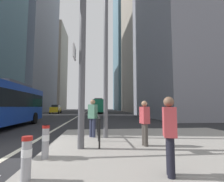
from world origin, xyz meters
TOP-DOWN VIEW (x-y plane):
  - ground_plane at (0.00, 20.00)m, footprint 160.00×160.00m
  - median_island at (5.50, -1.00)m, footprint 9.00×10.00m
  - lane_centre_line at (0.00, 30.00)m, footprint 0.20×80.00m
  - office_tower_left_mid at (-16.00, 42.44)m, footprint 10.72×23.53m
  - office_tower_left_far at (-16.00, 66.15)m, footprint 11.02×16.64m
  - office_tower_right_mid at (17.00, 39.44)m, footprint 10.37×23.31m
  - office_tower_right_far at (17.00, 65.56)m, footprint 11.08×19.38m
  - city_bus_red_receding at (3.44, 34.57)m, footprint 2.70×11.56m
  - car_oncoming_mid at (-6.04, 32.43)m, footprint 2.11×4.21m
  - car_receding_near at (2.06, 48.10)m, footprint 2.08×4.56m
  - traffic_signal_gantry at (-0.12, -0.76)m, footprint 6.84×0.65m
  - street_lamp_post at (3.13, 1.15)m, footprint 5.50×0.32m
  - bollard_left at (1.36, -3.10)m, footprint 0.20×0.20m
  - bollard_right at (1.32, -1.74)m, footprint 0.20×0.20m
  - pedestrian_railing at (2.80, 0.98)m, footprint 0.06×3.66m
  - pedestrian_waiting at (4.42, -0.58)m, footprint 0.29×0.41m
  - pedestrian_walking at (2.54, 1.33)m, footprint 0.45×0.42m
  - pedestrian_far at (4.15, -3.19)m, footprint 0.34×0.43m

SIDE VIEW (x-z plane):
  - ground_plane at x=0.00m, z-range 0.00..0.00m
  - lane_centre_line at x=0.00m, z-range 0.00..0.01m
  - median_island at x=5.50m, z-range 0.00..0.15m
  - bollard_left at x=1.36m, z-range 0.20..1.01m
  - bollard_right at x=1.32m, z-range 0.20..1.08m
  - pedestrian_railing at x=2.80m, z-range 0.37..1.35m
  - car_oncoming_mid at x=-6.04m, z-range 0.02..1.96m
  - car_receding_near at x=2.06m, z-range 0.02..1.96m
  - pedestrian_far at x=4.15m, z-range 0.23..1.81m
  - pedestrian_waiting at x=4.42m, z-range 0.23..1.82m
  - pedestrian_walking at x=2.54m, z-range 0.25..1.95m
  - city_bus_red_receding at x=3.44m, z-range 0.14..3.54m
  - traffic_signal_gantry at x=-0.12m, z-range 1.15..7.15m
  - street_lamp_post at x=3.13m, z-range 1.28..9.28m
  - office_tower_left_far at x=-16.00m, z-range 0.00..35.29m
  - office_tower_left_mid at x=-16.00m, z-range 0.00..43.45m
  - office_tower_right_mid at x=17.00m, z-range 0.00..47.69m
  - office_tower_right_far at x=17.00m, z-range 0.00..56.62m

